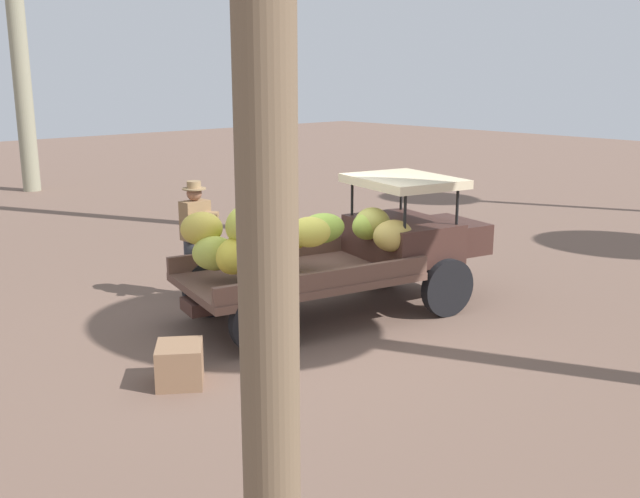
% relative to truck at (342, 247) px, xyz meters
% --- Properties ---
extents(ground_plane, '(60.00, 60.00, 0.00)m').
position_rel_truck_xyz_m(ground_plane, '(-0.73, 0.02, -0.95)').
color(ground_plane, brown).
extents(truck, '(4.65, 2.52, 1.84)m').
position_rel_truck_xyz_m(truck, '(0.00, 0.00, 0.00)').
color(truck, '#402620').
rests_on(truck, ground).
extents(farmer, '(0.53, 0.46, 1.75)m').
position_rel_truck_xyz_m(farmer, '(-1.07, 1.95, 0.05)').
color(farmer, '#373940').
rests_on(farmer, ground).
extents(wooden_crate, '(0.71, 0.72, 0.44)m').
position_rel_truck_xyz_m(wooden_crate, '(-2.90, -0.49, -0.73)').
color(wooden_crate, '#8D684B').
rests_on(wooden_crate, ground).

